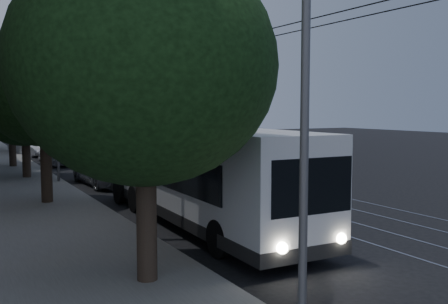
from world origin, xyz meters
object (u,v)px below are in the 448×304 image
object	(u,v)px
streetlamp_near	(157,50)
pickup_silver	(110,170)
car_white_c	(33,149)
car_white_d	(26,144)
streetlamp_far	(30,81)
car_white_b	(58,149)
car_white_a	(67,154)
trolleybus	(195,171)

from	to	relation	value
streetlamp_near	pickup_silver	bearing A→B (deg)	81.14
pickup_silver	car_white_c	xyz separation A→B (m)	(-1.10, 17.89, -0.14)
car_white_c	streetlamp_near	xyz separation A→B (m)	(-0.63, -28.99, 4.92)
car_white_d	streetlamp_far	size ratio (longest dim) A/B	0.47
car_white_b	car_white_a	bearing A→B (deg)	-68.94
car_white_b	streetlamp_far	size ratio (longest dim) A/B	0.50
streetlamp_far	car_white_d	bearing A→B (deg)	86.07
trolleybus	car_white_a	size ratio (longest dim) A/B	2.81
trolleybus	car_white_b	world-z (taller)	trolleybus
pickup_silver	car_white_c	bearing A→B (deg)	91.32
car_white_b	car_white_c	distance (m)	2.93
car_white_a	streetlamp_near	xyz separation A→B (m)	(-1.76, -21.37, 4.77)
car_white_d	streetlamp_near	distance (m)	32.42
trolleybus	car_white_a	world-z (taller)	trolleybus
trolleybus	car_white_b	distance (m)	24.96
streetlamp_near	streetlamp_far	size ratio (longest dim) A/B	0.94
car_white_a	streetlamp_near	bearing A→B (deg)	-78.38
pickup_silver	car_white_d	bearing A→B (deg)	91.15
car_white_a	car_white_b	bearing A→B (deg)	102.64
car_white_d	car_white_c	bearing A→B (deg)	-102.35
car_white_c	car_white_d	distance (m)	3.08
car_white_c	streetlamp_near	size ratio (longest dim) A/B	0.41
car_white_a	car_white_d	xyz separation A→B (m)	(-1.26, 10.69, 0.00)
car_white_a	car_white_c	size ratio (longest dim) A/B	1.20
car_white_c	car_white_a	bearing A→B (deg)	-96.38
pickup_silver	car_white_d	xyz separation A→B (m)	(-1.23, 20.97, 0.01)
car_white_b	streetlamp_near	world-z (taller)	streetlamp_near
pickup_silver	streetlamp_near	xyz separation A→B (m)	(-1.73, -11.10, 4.78)
pickup_silver	car_white_a	distance (m)	10.27
trolleybus	car_white_d	size ratio (longest dim) A/B	2.80
pickup_silver	car_white_c	world-z (taller)	pickup_silver
trolleybus	streetlamp_far	bearing A→B (deg)	95.78
trolleybus	car_white_b	size ratio (longest dim) A/B	2.59
car_white_d	streetlamp_far	xyz separation A→B (m)	(-0.49, -7.14, 5.08)
trolleybus	streetlamp_far	world-z (taller)	streetlamp_far
car_white_c	streetlamp_far	bearing A→B (deg)	-113.47
trolleybus	car_white_d	bearing A→B (deg)	93.79
car_white_b	streetlamp_far	xyz separation A→B (m)	(-2.07, -1.52, 5.14)
trolleybus	car_white_c	world-z (taller)	trolleybus
trolleybus	streetlamp_near	xyz separation A→B (m)	(-1.90, -1.51, 3.81)
trolleybus	pickup_silver	world-z (taller)	trolleybus
streetlamp_far	trolleybus	bearing A→B (deg)	-85.38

